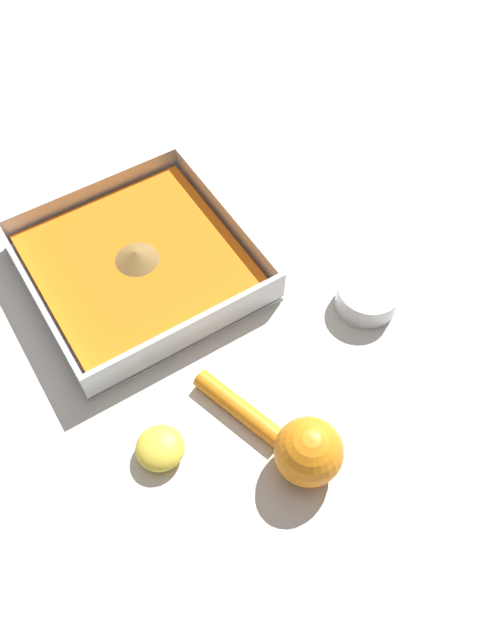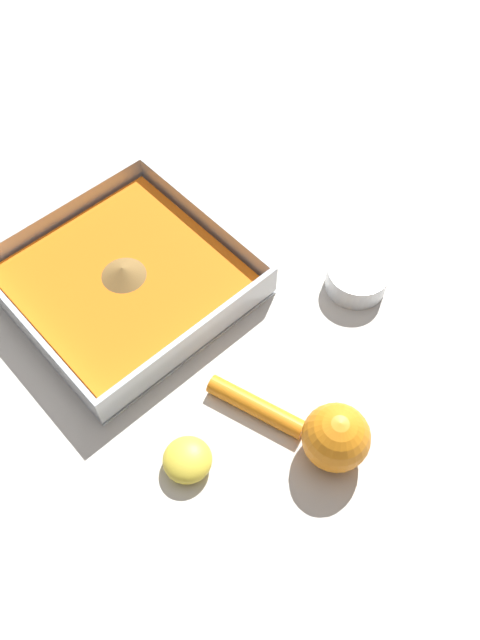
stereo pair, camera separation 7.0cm
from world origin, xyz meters
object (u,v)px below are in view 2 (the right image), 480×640
lemon_squeezer (325,433)px  lemon_half (187,460)px  spice_bowl (357,279)px  square_dish (126,281)px

lemon_squeezer → lemon_half: (-0.11, 0.08, -0.02)m
spice_bowl → lemon_squeezer: size_ratio=0.41×
lemon_squeezer → lemon_half: 0.14m
spice_bowl → lemon_half: bearing=-173.2°
square_dish → lemon_squeezer: 0.30m
square_dish → lemon_half: 0.24m
square_dish → spice_bowl: 0.27m
square_dish → lemon_squeezer: lemon_squeezer is taller
square_dish → lemon_squeezer: (0.03, -0.30, 0.02)m
square_dish → lemon_half: bearing=-111.9°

